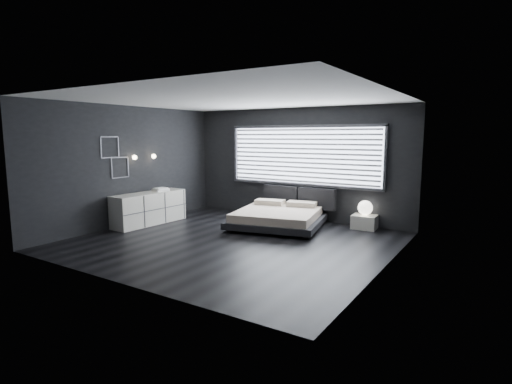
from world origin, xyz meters
The scene contains 12 objects.
room centered at (0.00, 0.00, 1.40)m, with size 6.04×6.00×2.80m.
window centered at (0.20, 2.70, 1.61)m, with size 4.14×0.09×1.52m.
headboard centered at (0.14, 2.64, 0.57)m, with size 1.96×0.16×0.52m.
sconce_near centered at (-2.88, 0.05, 1.60)m, with size 0.18×0.11×0.11m.
sconce_far centered at (-2.88, 0.65, 1.60)m, with size 0.18×0.11×0.11m.
wall_art_upper centered at (-2.98, -0.55, 1.85)m, with size 0.01×0.48×0.48m.
wall_art_lower centered at (-2.98, -0.30, 1.38)m, with size 0.01×0.48×0.48m.
bed centered at (0.13, 1.59, 0.24)m, with size 2.36×2.29×0.52m.
nightstand centered at (1.88, 2.50, 0.16)m, with size 0.54×0.45×0.31m, color white.
orb_lamp centered at (1.88, 2.54, 0.48)m, with size 0.33×0.33×0.33m, color white.
dresser centered at (-2.65, 0.24, 0.38)m, with size 0.62×1.92×0.76m.
book_stack centered at (-2.66, 0.63, 0.79)m, with size 0.32×0.39×0.07m.
Camera 1 is at (4.58, -6.34, 2.11)m, focal length 28.00 mm.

